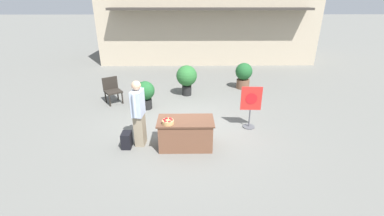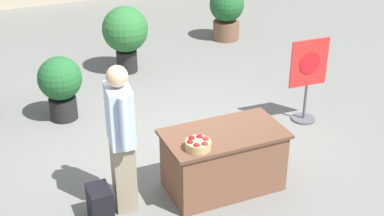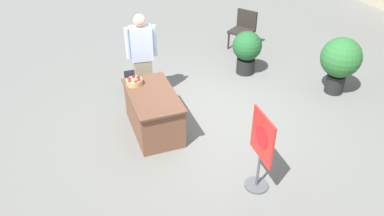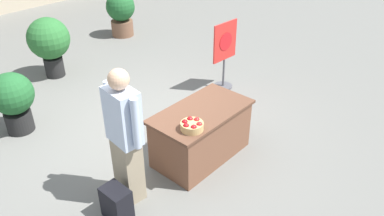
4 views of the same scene
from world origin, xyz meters
The scene contains 9 objects.
ground_plane centered at (0.00, 0.00, 0.00)m, with size 120.00×120.00×0.00m, color slate.
display_table centered at (0.06, -1.05, 0.39)m, with size 1.44×0.79×0.77m.
apple_basket centered at (-0.37, -1.26, 0.83)m, with size 0.29×0.29×0.13m.
person_visitor centered at (-1.15, -0.92, 0.91)m, with size 0.30×0.61×1.77m.
backpack centered at (-1.49, -1.08, 0.21)m, with size 0.24×0.34×0.42m.
poster_board centered at (1.96, 0.01, 0.71)m, with size 0.61×0.36×1.29m.
potted_plant_far_left centered at (0.06, 2.88, 0.75)m, with size 0.82×0.82×1.21m.
potted_plant_near_left centered at (2.50, 3.71, 0.61)m, with size 0.72×0.72×1.11m.
potted_plant_near_right centered at (-1.37, 1.52, 0.58)m, with size 0.66×0.66×1.00m.
Camera 2 is at (-2.46, -5.89, 3.89)m, focal length 50.00 mm.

